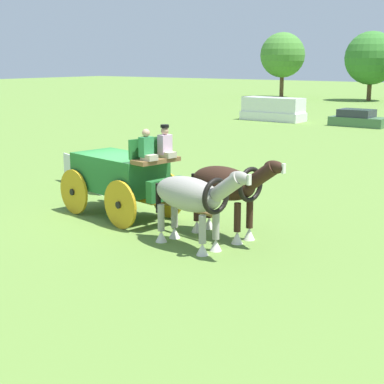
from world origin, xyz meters
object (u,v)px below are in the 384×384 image
show_wagon (122,175)px  draft_horse_off (192,197)px  draft_horse_near (227,186)px  parked_vehicle_a (273,109)px  parked_vehicle_b (358,119)px

show_wagon → draft_horse_off: show_wagon is taller
draft_horse_near → parked_vehicle_a: draft_horse_near is taller
draft_horse_near → draft_horse_off: 1.30m
show_wagon → draft_horse_near: show_wagon is taller
show_wagon → parked_vehicle_a: (-10.13, 28.08, -0.42)m
parked_vehicle_a → draft_horse_near: bearing=-63.8°
parked_vehicle_a → parked_vehicle_b: size_ratio=1.26×
show_wagon → draft_horse_near: (3.69, 0.04, 0.10)m
parked_vehicle_a → draft_horse_off: bearing=-65.1°
draft_horse_near → draft_horse_off: bearing=-99.3°
draft_horse_off → parked_vehicle_b: (-6.82, 29.36, -0.80)m
draft_horse_near → draft_horse_off: (-0.21, -1.28, -0.08)m
draft_horse_near → parked_vehicle_b: bearing=104.1°
draft_horse_near → parked_vehicle_a: 31.26m
draft_horse_near → draft_horse_off: draft_horse_near is taller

